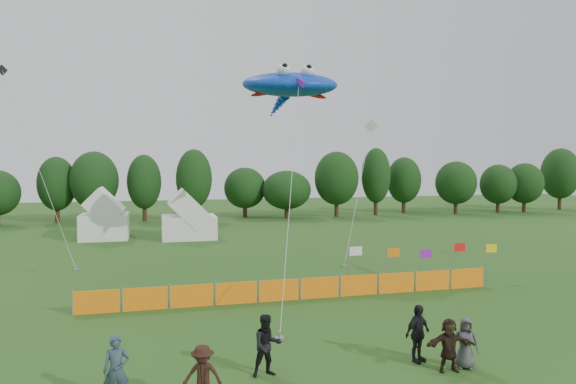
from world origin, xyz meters
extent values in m
plane|color=#234C16|center=(0.00, 0.00, 0.00)|extent=(160.00, 160.00, 0.00)
cylinder|color=#382314|center=(-15.73, 46.21, 1.19)|extent=(0.50, 0.50, 2.38)
ellipsoid|color=black|center=(-15.73, 46.21, 4.30)|extent=(4.09, 4.09, 5.35)
cylinder|color=#382314|center=(-11.75, 45.39, 1.29)|extent=(0.50, 0.50, 2.57)
ellipsoid|color=black|center=(-11.75, 45.39, 4.64)|extent=(5.20, 5.20, 5.79)
cylinder|color=#382314|center=(-6.44, 45.32, 1.23)|extent=(0.50, 0.50, 2.46)
ellipsoid|color=black|center=(-6.44, 45.32, 4.45)|extent=(3.78, 3.78, 5.55)
cylinder|color=#382314|center=(-0.99, 43.92, 1.33)|extent=(0.50, 0.50, 2.66)
ellipsoid|color=black|center=(-0.99, 43.92, 4.81)|extent=(4.05, 4.05, 5.99)
cylinder|color=#382314|center=(5.28, 46.53, 0.99)|extent=(0.50, 0.50, 1.98)
ellipsoid|color=black|center=(5.28, 46.53, 3.58)|extent=(5.06, 5.06, 4.46)
cylinder|color=#382314|center=(9.99, 44.56, 0.93)|extent=(0.50, 0.50, 1.86)
ellipsoid|color=black|center=(9.99, 44.56, 3.35)|extent=(5.86, 5.86, 4.18)
cylinder|color=#382314|center=(16.28, 44.38, 1.31)|extent=(0.50, 0.50, 2.62)
ellipsoid|color=black|center=(16.28, 44.38, 4.73)|extent=(5.41, 5.41, 5.89)
cylinder|color=#382314|center=(21.78, 44.99, 1.39)|extent=(0.50, 0.50, 2.78)
ellipsoid|color=black|center=(21.78, 44.99, 5.02)|extent=(3.67, 3.67, 6.26)
cylinder|color=#382314|center=(26.67, 46.88, 1.21)|extent=(0.50, 0.50, 2.42)
ellipsoid|color=black|center=(26.67, 46.88, 4.36)|extent=(4.46, 4.46, 5.44)
cylinder|color=#382314|center=(32.69, 44.13, 1.12)|extent=(0.50, 0.50, 2.24)
ellipsoid|color=black|center=(32.69, 44.13, 4.04)|extent=(5.26, 5.26, 5.03)
cylinder|color=#382314|center=(39.09, 44.15, 1.05)|extent=(0.50, 0.50, 2.10)
ellipsoid|color=black|center=(39.09, 44.15, 3.80)|extent=(4.74, 4.74, 4.73)
cylinder|color=#382314|center=(42.84, 43.69, 1.08)|extent=(0.50, 0.50, 2.16)
ellipsoid|color=black|center=(42.84, 43.69, 3.91)|extent=(4.88, 4.88, 4.87)
cylinder|color=#382314|center=(50.29, 45.54, 1.43)|extent=(0.50, 0.50, 2.85)
ellipsoid|color=black|center=(50.29, 45.54, 5.15)|extent=(5.19, 5.19, 6.42)
cube|color=white|center=(-9.54, 31.62, 1.08)|extent=(3.92, 3.92, 2.15)
cube|color=white|center=(-2.54, 29.91, 0.99)|extent=(4.52, 3.61, 1.99)
cube|color=orange|center=(-7.87, 8.16, 0.50)|extent=(1.90, 0.06, 1.00)
cube|color=orange|center=(-5.87, 8.16, 0.50)|extent=(1.90, 0.06, 1.00)
cube|color=orange|center=(-3.87, 8.16, 0.50)|extent=(1.90, 0.06, 1.00)
cube|color=orange|center=(-1.87, 8.16, 0.50)|extent=(1.90, 0.06, 1.00)
cube|color=orange|center=(0.13, 8.16, 0.50)|extent=(1.90, 0.06, 1.00)
cube|color=orange|center=(2.13, 8.16, 0.50)|extent=(1.90, 0.06, 1.00)
cube|color=orange|center=(4.13, 8.16, 0.50)|extent=(1.90, 0.06, 1.00)
cube|color=orange|center=(6.13, 8.16, 0.50)|extent=(1.90, 0.06, 1.00)
cube|color=orange|center=(8.13, 8.16, 0.50)|extent=(1.90, 0.06, 1.00)
cube|color=orange|center=(10.13, 8.16, 0.50)|extent=(1.90, 0.06, 1.00)
cylinder|color=gray|center=(4.00, 9.14, 1.11)|extent=(0.06, 0.06, 2.22)
cube|color=white|center=(4.35, 9.14, 2.00)|extent=(0.70, 0.02, 0.45)
cylinder|color=gray|center=(6.00, 8.98, 1.05)|extent=(0.06, 0.06, 2.09)
cube|color=orange|center=(6.35, 8.98, 1.87)|extent=(0.70, 0.02, 0.45)
cylinder|color=gray|center=(8.00, 9.25, 0.95)|extent=(0.06, 0.06, 1.90)
cube|color=purple|center=(8.35, 9.25, 1.67)|extent=(0.70, 0.02, 0.45)
cylinder|color=gray|center=(10.00, 9.24, 1.08)|extent=(0.06, 0.06, 2.16)
cube|color=red|center=(10.35, 9.24, 1.93)|extent=(0.70, 0.02, 0.45)
cylinder|color=gray|center=(12.00, 9.28, 1.01)|extent=(0.06, 0.06, 2.01)
cube|color=yellow|center=(12.35, 9.28, 1.79)|extent=(0.70, 0.02, 0.45)
imported|color=#314151|center=(-6.47, -0.82, 0.93)|extent=(0.71, 0.50, 1.86)
imported|color=black|center=(-2.23, 0.00, 0.93)|extent=(0.95, 0.77, 1.86)
imported|color=black|center=(-4.29, -1.56, 0.83)|extent=(1.22, 0.95, 1.66)
imported|color=black|center=(2.69, -0.16, 0.93)|extent=(1.17, 0.83, 1.85)
imported|color=#444448|center=(3.87, -1.01, 0.80)|extent=(0.93, 0.81, 1.61)
imported|color=black|center=(3.23, -1.11, 0.82)|extent=(1.58, 0.75, 1.63)
ellipsoid|color=blue|center=(3.27, 17.87, 11.58)|extent=(6.90, 5.65, 2.19)
sphere|color=white|center=(2.49, 16.51, 12.26)|extent=(0.88, 0.88, 0.88)
sphere|color=white|center=(4.05, 16.51, 12.26)|extent=(0.88, 0.88, 0.88)
ellipsoid|color=red|center=(1.60, 18.07, 11.00)|extent=(1.84, 0.80, 0.29)
ellipsoid|color=red|center=(4.94, 18.07, 11.00)|extent=(1.84, 0.80, 0.29)
cube|color=purple|center=(3.27, 15.47, 11.37)|extent=(0.37, 0.96, 0.70)
cylinder|color=#A5A5A5|center=(1.08, 9.39, 5.64)|extent=(4.41, 12.84, 11.30)
cube|color=gray|center=(-1.11, 2.99, 0.05)|extent=(0.30, 0.30, 0.10)
cube|color=silver|center=(12.41, 25.51, 9.62)|extent=(1.18, 0.33, 1.18)
cylinder|color=#A5A5A5|center=(9.20, 20.25, 4.81)|extent=(6.44, 10.54, 9.65)
cube|color=gray|center=(6.00, 15.00, 0.05)|extent=(0.30, 0.30, 0.10)
cube|color=black|center=(-16.58, 29.38, 13.64)|extent=(0.84, 0.25, 0.84)
cylinder|color=#A5A5A5|center=(-13.29, 23.69, 6.82)|extent=(6.62, 11.41, 13.66)
cube|color=gray|center=(-10.00, 18.00, 0.05)|extent=(0.30, 0.30, 0.10)
camera|label=1|loc=(-5.47, -14.76, 6.33)|focal=32.00mm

